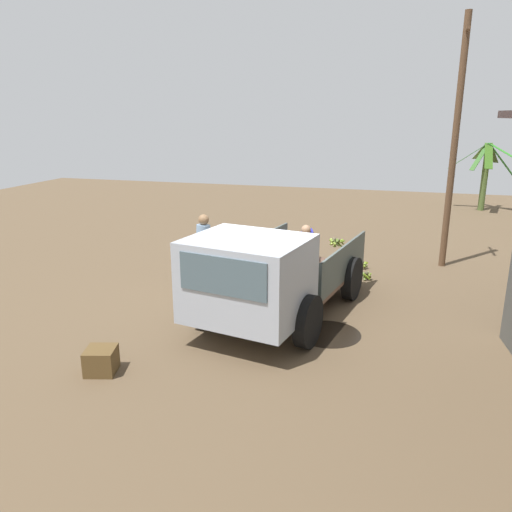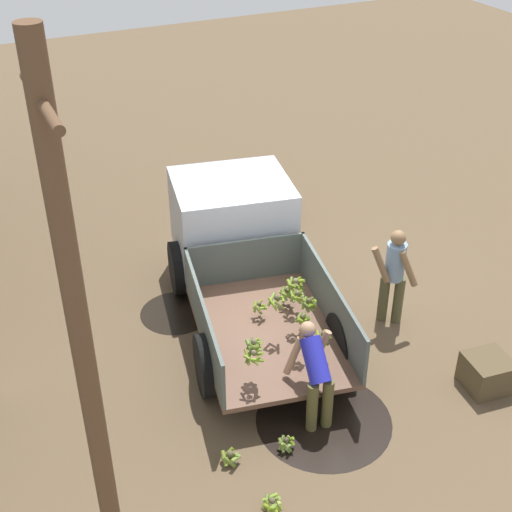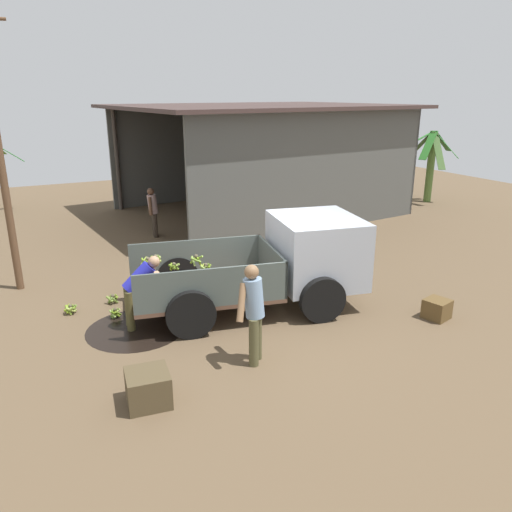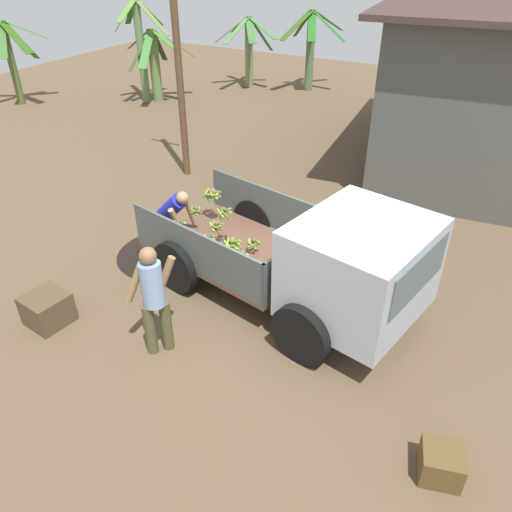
{
  "view_description": "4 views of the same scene",
  "coord_description": "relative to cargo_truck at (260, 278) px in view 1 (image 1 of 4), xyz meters",
  "views": [
    {
      "loc": [
        8.86,
        2.29,
        3.87
      ],
      "look_at": [
        -0.47,
        -0.36,
        1.1
      ],
      "focal_mm": 35.0,
      "sensor_mm": 36.0,
      "label": 1
    },
    {
      "loc": [
        -8.73,
        4.13,
        7.18
      ],
      "look_at": [
        -0.03,
        0.03,
        1.07
      ],
      "focal_mm": 50.0,
      "sensor_mm": 36.0,
      "label": 2
    },
    {
      "loc": [
        -4.52,
        -8.52,
        4.33
      ],
      "look_at": [
        0.1,
        0.77,
        0.92
      ],
      "focal_mm": 35.0,
      "sensor_mm": 36.0,
      "label": 3
    },
    {
      "loc": [
        2.67,
        -5.9,
        5.19
      ],
      "look_at": [
        -0.43,
        -0.34,
        1.04
      ],
      "focal_mm": 35.0,
      "sensor_mm": 36.0,
      "label": 4
    }
  ],
  "objects": [
    {
      "name": "banana_bunch_on_ground_0",
      "position": [
        -3.52,
        1.7,
        -0.9
      ],
      "size": [
        0.26,
        0.27,
        0.21
      ],
      "color": "brown",
      "rests_on": "ground"
    },
    {
      "name": "mud_patch_1",
      "position": [
        -3.38,
        0.23,
        -1.02
      ],
      "size": [
        1.88,
        1.88,
        0.01
      ],
      "primitive_type": "cylinder",
      "color": "black",
      "rests_on": "ground"
    },
    {
      "name": "banana_bunch_on_ground_2",
      "position": [
        -3.62,
        0.95,
        -0.91
      ],
      "size": [
        0.25,
        0.24,
        0.21
      ],
      "color": "#463F2D",
      "rests_on": "ground"
    },
    {
      "name": "banana_bunch_on_ground_1",
      "position": [
        -4.4,
        1.54,
        -0.9
      ],
      "size": [
        0.28,
        0.27,
        0.21
      ],
      "color": "brown",
      "rests_on": "ground"
    },
    {
      "name": "banana_palm_4",
      "position": [
        -14.06,
        5.67,
        0.54
      ],
      "size": [
        2.27,
        2.63,
        2.75
      ],
      "color": "#4F642F",
      "rests_on": "ground"
    },
    {
      "name": "cargo_truck",
      "position": [
        0.0,
        0.0,
        0.0
      ],
      "size": [
        4.99,
        2.9,
        1.87
      ],
      "rotation": [
        0.0,
        0.0,
        -0.19
      ],
      "color": "brown",
      "rests_on": "ground"
    },
    {
      "name": "person_worker_loading",
      "position": [
        -3.24,
        0.33,
        -0.2
      ],
      "size": [
        0.74,
        0.7,
        1.4
      ],
      "rotation": [
        0.0,
        0.0,
        -0.11
      ],
      "color": "brown",
      "rests_on": "ground"
    },
    {
      "name": "utility_pole",
      "position": [
        -5.27,
        3.54,
        2.15
      ],
      "size": [
        1.0,
        0.17,
        6.18
      ],
      "color": "brown",
      "rests_on": "ground"
    },
    {
      "name": "ground",
      "position": [
        -0.65,
        -0.03,
        -1.02
      ],
      "size": [
        36.0,
        36.0,
        0.0
      ],
      "primitive_type": "plane",
      "color": "brown"
    },
    {
      "name": "mud_patch_0",
      "position": [
        -0.19,
        1.23,
        -1.02
      ],
      "size": [
        1.2,
        1.2,
        0.01
      ],
      "primitive_type": "cylinder",
      "color": "black",
      "rests_on": "ground"
    },
    {
      "name": "wooden_crate_0",
      "position": [
        -3.77,
        -2.23,
        -0.77
      ],
      "size": [
        0.68,
        0.68,
        0.5
      ],
      "primitive_type": "cube",
      "rotation": [
        0.0,
        0.0,
        6.17
      ],
      "color": "#4D3F29",
      "rests_on": "ground"
    },
    {
      "name": "person_foreground_visitor",
      "position": [
        -1.88,
        -1.84,
        -0.06
      ],
      "size": [
        0.64,
        0.66,
        1.73
      ],
      "rotation": [
        0.0,
        0.0,
        2.45
      ],
      "color": "#4E4B2E",
      "rests_on": "ground"
    },
    {
      "name": "wooden_crate_1",
      "position": [
        2.17,
        -1.95,
        -0.82
      ],
      "size": [
        0.56,
        0.56,
        0.39
      ],
      "primitive_type": "cube",
      "rotation": [
        0.0,
        0.0,
        0.27
      ],
      "color": "brown",
      "rests_on": "ground"
    }
  ]
}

